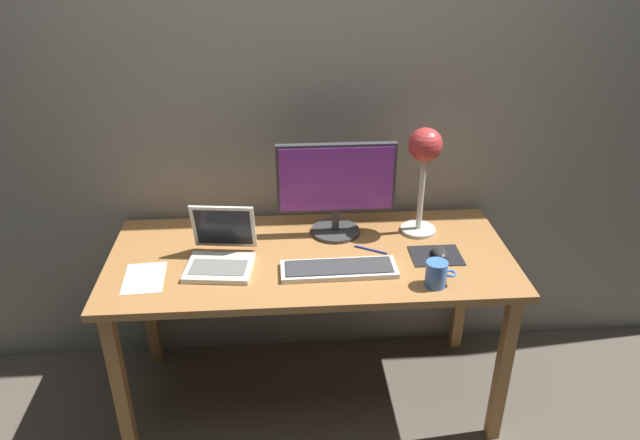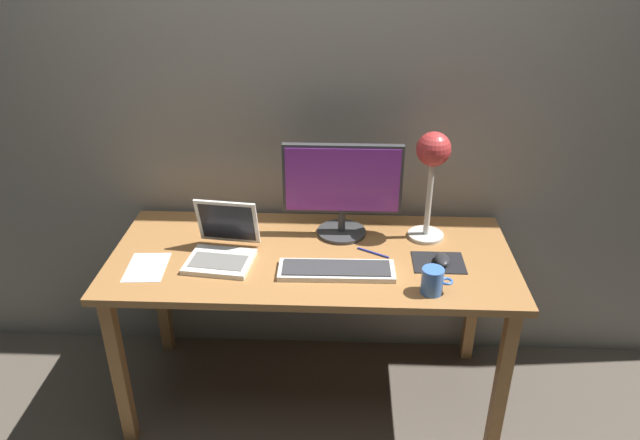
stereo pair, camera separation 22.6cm
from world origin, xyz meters
TOP-DOWN VIEW (x-y plane):
  - ground_plane at (0.00, 0.00)m, footprint 4.80×4.80m
  - back_wall at (0.00, 0.40)m, footprint 4.80×0.06m
  - desk at (0.00, 0.00)m, footprint 1.60×0.70m
  - monitor at (0.12, 0.17)m, footprint 0.49×0.21m
  - keyboard_main at (0.10, -0.13)m, footprint 0.44×0.15m
  - laptop at (-0.35, -0.03)m, footprint 0.28×0.29m
  - desk_lamp at (0.47, 0.16)m, footprint 0.15×0.15m
  - mousepad at (0.50, -0.05)m, footprint 0.20×0.16m
  - mouse at (0.51, -0.05)m, footprint 0.06×0.10m
  - coffee_mug at (0.45, -0.25)m, footprint 0.11×0.08m
  - paper_sheet_near_mouse at (-0.63, -0.13)m, footprint 0.16×0.22m
  - pen at (0.24, 0.01)m, footprint 0.13×0.08m

SIDE VIEW (x-z plane):
  - ground_plane at x=0.00m, z-range 0.00..0.00m
  - desk at x=0.00m, z-range 0.29..1.03m
  - paper_sheet_near_mouse at x=-0.63m, z-range 0.74..0.74m
  - mousepad at x=0.50m, z-range 0.74..0.74m
  - pen at x=0.24m, z-range 0.74..0.75m
  - keyboard_main at x=0.10m, z-range 0.74..0.76m
  - mouse at x=0.51m, z-range 0.74..0.78m
  - coffee_mug at x=0.45m, z-range 0.74..0.84m
  - laptop at x=-0.35m, z-range 0.69..0.91m
  - monitor at x=0.12m, z-range 0.76..1.16m
  - desk_lamp at x=0.47m, z-range 0.85..1.31m
  - back_wall at x=0.00m, z-range 0.00..2.60m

